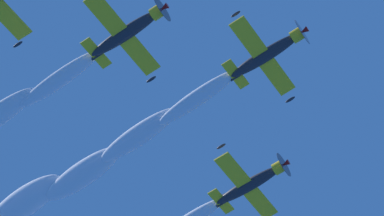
{
  "coord_description": "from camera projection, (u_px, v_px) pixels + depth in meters",
  "views": [
    {
      "loc": [
        15.67,
        23.0,
        2.0
      ],
      "look_at": [
        8.75,
        -2.85,
        74.75
      ],
      "focal_mm": 81.15,
      "sensor_mm": 36.0,
      "label": 1
    }
  ],
  "objects": [
    {
      "name": "airplane_lead",
      "position": [
        268.0,
        54.0,
        76.46
      ],
      "size": [
        7.73,
        7.78,
        3.07
      ],
      "color": "#232328"
    },
    {
      "name": "airplane_left_wingman",
      "position": [
        251.0,
        184.0,
        81.01
      ],
      "size": [
        7.74,
        7.79,
        3.11
      ],
      "color": "#232328"
    },
    {
      "name": "airplane_right_wingman",
      "position": [
        128.0,
        32.0,
        73.67
      ],
      "size": [
        7.71,
        7.78,
        3.09
      ],
      "color": "#232328"
    }
  ]
}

